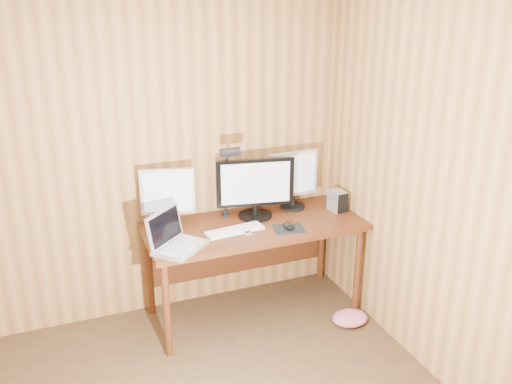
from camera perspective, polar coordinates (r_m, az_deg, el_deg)
room_shell at (r=2.14m, az=-7.69°, el=-10.83°), size 4.00×4.00×4.00m
desk at (r=4.12m, az=-0.63°, el=-4.58°), size 1.60×0.70×0.75m
monitor_center at (r=4.06m, az=-0.08°, el=0.51°), size 0.59×0.26×0.46m
monitor_left at (r=3.94m, az=-9.28°, el=-0.41°), size 0.38×0.18×0.44m
monitor_right at (r=4.24m, az=3.95°, el=1.48°), size 0.41×0.19×0.46m
laptop at (r=3.66m, az=-8.61°, el=-4.92°), size 0.45×0.44×0.26m
keyboard at (r=3.89m, az=-2.24°, el=-4.03°), size 0.44×0.18×0.02m
mousepad at (r=3.93m, az=3.46°, el=-3.89°), size 0.25×0.22×0.00m
mouse at (r=3.93m, az=3.46°, el=-3.60°), size 0.08×0.12×0.04m
hard_drive at (r=4.28m, az=8.57°, el=-0.93°), size 0.12×0.16×0.16m
phone at (r=3.87m, az=-1.03°, el=-4.19°), size 0.05×0.11×0.01m
speaker at (r=4.37m, az=8.61°, el=-0.81°), size 0.05×0.05×0.12m
desk_lamp at (r=3.96m, az=-3.00°, el=2.16°), size 0.14×0.20×0.62m
fabric_pile at (r=4.27m, az=9.85°, el=-12.95°), size 0.33×0.30×0.09m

